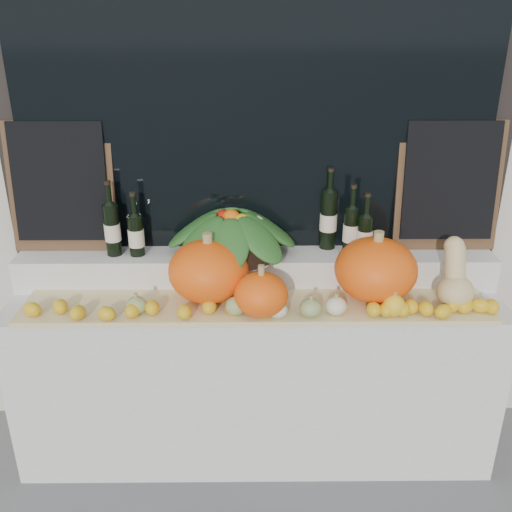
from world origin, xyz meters
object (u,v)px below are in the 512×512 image
(butternut_squash, at_px, (455,280))
(wine_bottle_tall, at_px, (328,219))
(pumpkin_left, at_px, (209,271))
(produce_bowl, at_px, (232,233))
(pumpkin_right, at_px, (376,270))

(butternut_squash, height_order, wine_bottle_tall, wine_bottle_tall)
(wine_bottle_tall, bearing_deg, butternut_squash, -33.29)
(butternut_squash, bearing_deg, pumpkin_left, 176.71)
(pumpkin_left, xyz_separation_m, produce_bowl, (0.10, 0.20, 0.11))
(pumpkin_left, bearing_deg, produce_bowl, 63.91)
(wine_bottle_tall, bearing_deg, produce_bowl, -170.18)
(produce_bowl, bearing_deg, pumpkin_left, -116.09)
(pumpkin_left, bearing_deg, pumpkin_right, -0.09)
(pumpkin_left, xyz_separation_m, butternut_squash, (1.09, -0.06, -0.02))
(pumpkin_left, relative_size, produce_bowl, 0.55)
(produce_bowl, relative_size, wine_bottle_tall, 1.64)
(wine_bottle_tall, bearing_deg, pumpkin_right, -56.91)
(butternut_squash, height_order, produce_bowl, produce_bowl)
(pumpkin_left, bearing_deg, butternut_squash, -3.29)
(butternut_squash, xyz_separation_m, produce_bowl, (-1.00, 0.26, 0.13))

